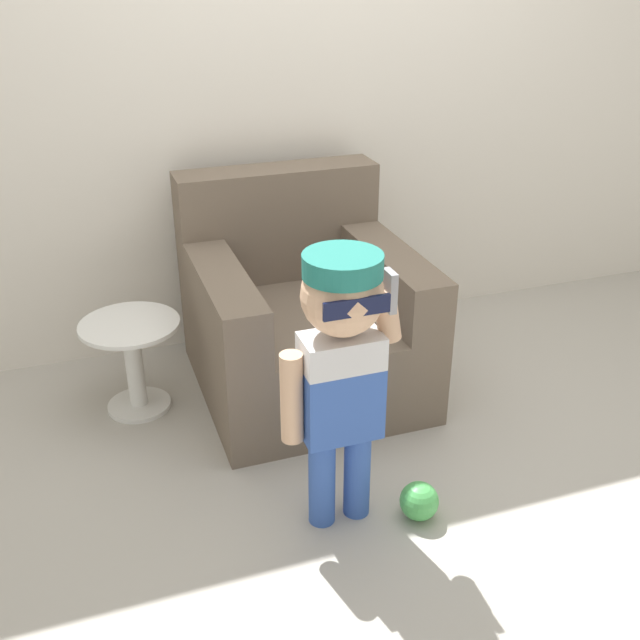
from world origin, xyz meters
name	(u,v)px	position (x,y,z in m)	size (l,w,h in m)	color
ground_plane	(363,398)	(0.00, 0.00, 0.00)	(10.00, 10.00, 0.00)	#ADA89E
wall_back	(304,66)	(0.00, 0.80, 1.30)	(10.00, 0.05, 2.60)	silver
armchair	(301,316)	(-0.21, 0.25, 0.32)	(0.92, 0.99, 0.91)	#6B5B4C
person_child	(341,352)	(-0.37, -0.68, 0.66)	(0.40, 0.30, 0.99)	#3356AD
side_table	(133,357)	(-0.95, 0.25, 0.25)	(0.41, 0.41, 0.41)	white
toy_ball	(419,501)	(-0.11, -0.77, 0.07)	(0.14, 0.14, 0.14)	#4CB256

